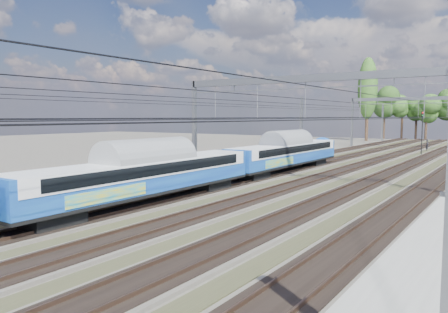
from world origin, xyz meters
The scene contains 7 objects.
track_bed centered at (0.00, 45.00, 0.10)m, with size 21.00×130.00×0.34m.
platform centered at (12.00, 20.00, 0.15)m, with size 3.00×70.00×0.30m, color gray.
catenary centered at (0.33, 52.69, 6.40)m, with size 25.65×130.00×9.00m.
poplar centered at (-14.50, 98.00, 11.89)m, with size 4.40×4.40×19.04m.
emu_train centered at (-4.50, 15.75, 2.42)m, with size 2.81×59.54×4.11m.
worker centered at (2.34, 73.69, 0.93)m, with size 0.68×0.45×1.87m, color black.
signal_near centered at (3.03, 64.64, 4.00)m, with size 0.39×0.36×6.32m.
Camera 1 is at (14.63, -3.44, 5.61)m, focal length 35.00 mm.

